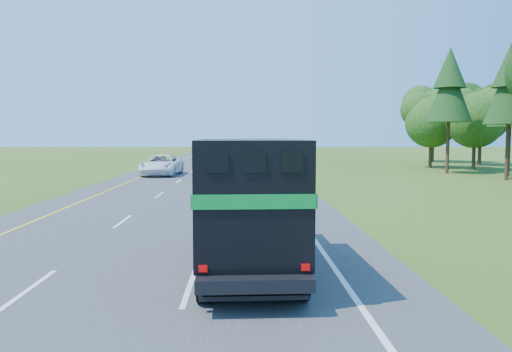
# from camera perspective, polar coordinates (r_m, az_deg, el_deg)

# --- Properties ---
(road) EXTENTS (15.00, 260.00, 0.04)m
(road) POSITION_cam_1_polar(r_m,az_deg,el_deg) (50.58, -5.07, 0.65)
(road) COLOR #38383A
(road) RESTS_ON ground
(lane_markings) EXTENTS (11.15, 260.00, 0.01)m
(lane_markings) POSITION_cam_1_polar(r_m,az_deg,el_deg) (50.58, -5.07, 0.68)
(lane_markings) COLOR yellow
(lane_markings) RESTS_ON road
(horse_truck) EXTENTS (2.62, 7.79, 3.42)m
(horse_truck) POSITION_cam_1_polar(r_m,az_deg,el_deg) (13.13, -0.93, -2.72)
(horse_truck) COLOR black
(horse_truck) RESTS_ON road
(white_suv) EXTENTS (3.28, 6.65, 1.82)m
(white_suv) POSITION_cam_1_polar(r_m,az_deg,el_deg) (44.72, -10.72, 1.26)
(white_suv) COLOR white
(white_suv) RESTS_ON road
(far_car) EXTENTS (1.87, 4.32, 1.45)m
(far_car) POSITION_cam_1_polar(r_m,az_deg,el_deg) (119.27, -4.58, 3.33)
(far_car) COLOR #B0AFB6
(far_car) RESTS_ON road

